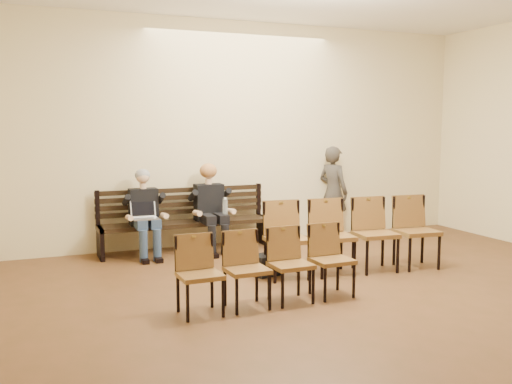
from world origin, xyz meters
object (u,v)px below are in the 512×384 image
Objects in this scene: chair_row_back at (354,236)px; bench at (186,236)px; seated_woman at (211,211)px; chair_row_front at (269,268)px; seated_man at (145,215)px; passerby at (333,185)px; laptop at (145,219)px; bag at (267,265)px; water_bottle at (225,214)px.

bench is at bearing 135.27° from chair_row_back.
seated_woman is (0.35, -0.12, 0.38)m from bench.
chair_row_front is (-0.23, -2.70, -0.20)m from seated_woman.
seated_man is 0.68× the size of passerby.
bag is (1.24, -1.42, -0.45)m from laptop.
bag is at bearing 170.51° from chair_row_back.
seated_man is at bearing 180.00° from seated_woman.
bench is at bearing 161.11° from seated_woman.
chair_row_front is (0.12, -2.82, 0.18)m from bench.
passerby reaches higher than chair_row_back.
chair_row_back is at bearing -39.62° from seated_man.
chair_row_back is (1.66, -2.02, 0.25)m from bench.
chair_row_front is at bearing -146.57° from chair_row_back.
bench is at bearing 146.51° from water_bottle.
laptop is (-0.03, -0.19, -0.02)m from seated_man.
laptop is 0.20× the size of passerby.
bag is (0.22, -1.60, -0.47)m from seated_woman.
bag is at bearing -49.44° from laptop.
passerby is at bearing 3.92° from seated_man.
bench is 0.53m from seated_woman.
passerby is at bearing 5.65° from seated_woman.
bag is (0.57, -1.72, -0.09)m from bench.
passerby reaches higher than chair_row_front.
bag is 0.15× the size of chair_row_back.
passerby is at bearing 2.23° from bench.
water_bottle is at bearing 92.69° from bag.
water_bottle is at bearing 79.65° from chair_row_front.
laptop reaches higher than bench.
chair_row_back is at bearing -55.63° from water_bottle.
seated_man is 2.99m from chair_row_back.
passerby is (2.22, 0.22, 0.28)m from seated_woman.
seated_man is 4.72× the size of water_bottle.
seated_woman is at bearing 97.74° from bag.
bench is 7.22× the size of bag.
laptop is (-0.67, -0.31, 0.35)m from bench.
seated_woman is 4.78× the size of water_bottle.
water_bottle is (0.15, -0.21, -0.03)m from seated_woman.
water_bottle reaches higher than bag.
water_bottle is at bearing 130.28° from chair_row_back.
seated_woman is (0.99, 0.00, 0.01)m from seated_man.
bench is 1.12× the size of chair_row_back.
bench is 2.15× the size of seated_woman.
chair_row_front is at bearing -87.49° from bench.
laptop is 1.40× the size of water_bottle.
bench is at bearing 10.61° from seated_man.
chair_row_back is (2.30, -1.90, -0.12)m from seated_man.
seated_man is at bearing -169.39° from bench.
bench is 0.70m from water_bottle.
chair_row_back is at bearing -50.65° from bench.
chair_row_back is (1.09, -0.30, 0.35)m from bag.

